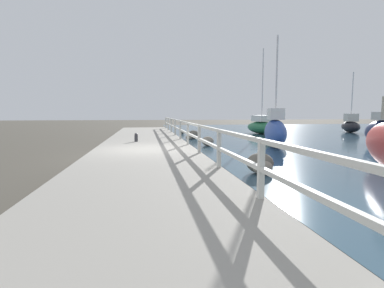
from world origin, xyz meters
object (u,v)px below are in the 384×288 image
Objects in this scene: mooring_bollard at (136,137)px; sailboat_green at (262,126)px; sailboat_blue at (275,131)px; sailboat_black at (351,125)px.

sailboat_green reaches higher than mooring_bollard.
sailboat_blue reaches higher than mooring_bollard.
mooring_bollard is 20.49m from sailboat_black.
sailboat_blue is 9.33m from sailboat_green.
sailboat_blue is 0.82× the size of sailboat_green.
sailboat_blue is at bearing -119.39° from sailboat_black.
mooring_bollard is 0.08× the size of sailboat_black.
sailboat_green reaches higher than sailboat_black.
mooring_bollard is 12.95m from sailboat_green.
sailboat_green is (10.02, 8.21, 0.13)m from mooring_bollard.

